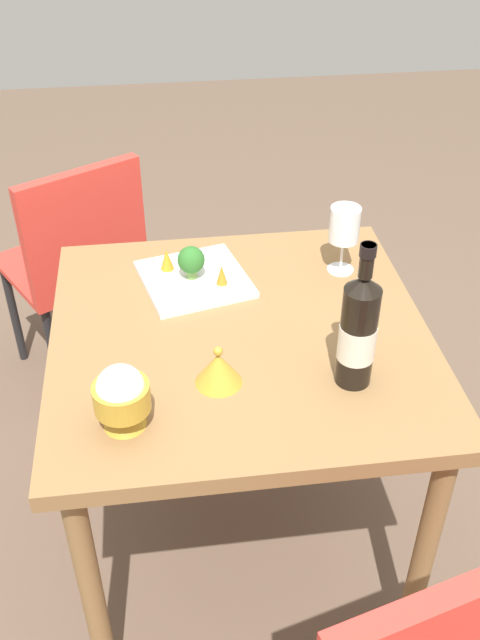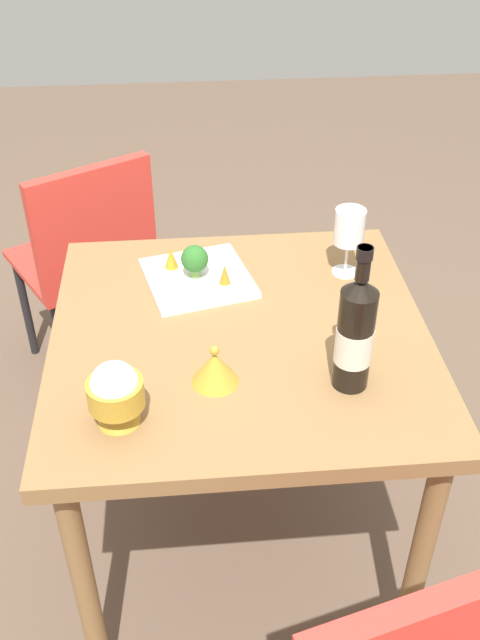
% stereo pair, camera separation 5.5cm
% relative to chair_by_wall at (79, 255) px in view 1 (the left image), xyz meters
% --- Properties ---
extents(ground_plane, '(8.00, 8.00, 0.00)m').
position_rel_chair_by_wall_xyz_m(ground_plane, '(-0.43, 0.75, -0.53)').
color(ground_plane, brown).
extents(dining_table, '(0.86, 0.86, 0.75)m').
position_rel_chair_by_wall_xyz_m(dining_table, '(-0.43, 0.75, 0.13)').
color(dining_table, olive).
rests_on(dining_table, ground_plane).
extents(chair_by_wall, '(0.55, 0.55, 0.85)m').
position_rel_chair_by_wall_xyz_m(chair_by_wall, '(0.00, 0.00, 0.00)').
color(chair_by_wall, red).
rests_on(chair_by_wall, ground_plane).
extents(wine_bottle, '(0.08, 0.08, 0.33)m').
position_rel_chair_by_wall_xyz_m(wine_bottle, '(-0.64, 0.95, 0.35)').
color(wine_bottle, black).
rests_on(wine_bottle, dining_table).
extents(wine_glass, '(0.08, 0.08, 0.18)m').
position_rel_chair_by_wall_xyz_m(wine_glass, '(-0.72, 0.53, 0.35)').
color(wine_glass, white).
rests_on(wine_glass, dining_table).
extents(rice_bowl, '(0.11, 0.11, 0.14)m').
position_rel_chair_by_wall_xyz_m(rice_bowl, '(-0.17, 1.02, 0.29)').
color(rice_bowl, gold).
rests_on(rice_bowl, dining_table).
extents(rice_bowl_lid, '(0.10, 0.10, 0.09)m').
position_rel_chair_by_wall_xyz_m(rice_bowl_lid, '(-0.36, 0.92, 0.26)').
color(rice_bowl_lid, gold).
rests_on(rice_bowl_lid, dining_table).
extents(serving_plate, '(0.30, 0.30, 0.02)m').
position_rel_chair_by_wall_xyz_m(serving_plate, '(-0.34, 0.54, 0.23)').
color(serving_plate, white).
rests_on(serving_plate, dining_table).
extents(broccoli_floret, '(0.07, 0.07, 0.09)m').
position_rel_chair_by_wall_xyz_m(broccoli_floret, '(-0.34, 0.54, 0.29)').
color(broccoli_floret, '#729E4C').
rests_on(broccoli_floret, serving_plate).
extents(carrot_garnish_left, '(0.03, 0.03, 0.05)m').
position_rel_chair_by_wall_xyz_m(carrot_garnish_left, '(-0.41, 0.58, 0.26)').
color(carrot_garnish_left, orange).
rests_on(carrot_garnish_left, serving_plate).
extents(carrot_garnish_right, '(0.03, 0.03, 0.06)m').
position_rel_chair_by_wall_xyz_m(carrot_garnish_right, '(-0.28, 0.49, 0.26)').
color(carrot_garnish_right, orange).
rests_on(carrot_garnish_right, serving_plate).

